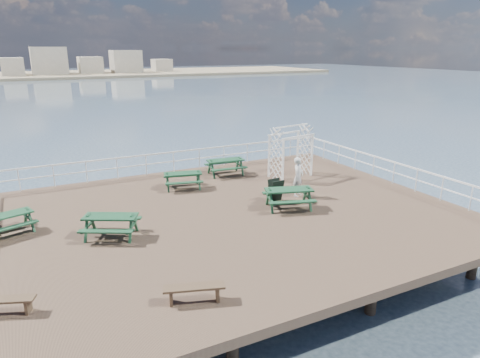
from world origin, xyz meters
name	(u,v)px	position (x,y,z in m)	size (l,w,h in m)	color
ground	(229,217)	(0.00, 0.00, -0.15)	(18.00, 14.00, 0.30)	brown
sea_backdrop	(85,71)	(12.54, 134.07, -0.51)	(300.00, 300.00, 9.20)	#394E60
railing	(202,176)	(-0.07, 2.57, 0.87)	(17.77, 13.76, 1.10)	white
picnic_table_a	(7,220)	(-7.80, 1.77, 0.53)	(2.02, 1.81, 0.83)	#163E23
picnic_table_b	(183,177)	(-0.52, 3.90, 0.54)	(2.01, 1.76, 0.84)	#163E23
picnic_table_c	(226,164)	(2.22, 5.05, 0.58)	(2.02, 1.69, 0.91)	#163E23
picnic_table_d	(111,221)	(-4.58, -0.14, 0.57)	(2.30, 2.15, 0.89)	#163E23
picnic_table_e	(289,194)	(2.47, -0.54, 0.60)	(2.29, 2.05, 0.93)	#163E23
flat_bench_near	(194,290)	(-3.44, -5.21, 0.34)	(1.63, 0.85, 0.46)	brown
flat_bench_far	(4,302)	(-7.80, -3.58, 0.31)	(1.48, 0.86, 0.42)	brown
trellis_arbor	(291,154)	(5.04, 3.28, 1.17)	(2.27, 1.45, 2.64)	white
sandwich_board	(276,190)	(2.44, 0.43, 0.47)	(0.60, 0.46, 0.96)	black
person	(298,177)	(3.67, 0.56, 0.88)	(0.64, 0.42, 1.75)	silver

